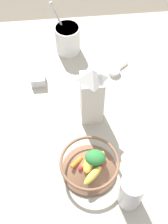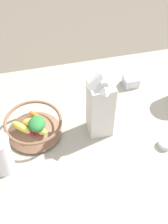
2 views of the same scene
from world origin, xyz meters
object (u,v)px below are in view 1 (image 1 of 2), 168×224
object	(u,v)px
milk_carton	(92,95)
spice_jar	(38,79)
fruit_bowl	(90,165)
yogurt_tub	(68,38)
drinking_cup	(131,192)

from	to	relation	value
milk_carton	spice_jar	bearing A→B (deg)	46.99
fruit_bowl	yogurt_tub	world-z (taller)	yogurt_tub
yogurt_tub	spice_jar	size ratio (longest dim) A/B	3.82
yogurt_tub	spice_jar	distance (m)	0.22
milk_carton	yogurt_tub	distance (m)	0.36
drinking_cup	spice_jar	xyz separation A→B (m)	(0.51, 0.27, -0.06)
fruit_bowl	milk_carton	size ratio (longest dim) A/B	0.76
spice_jar	milk_carton	bearing A→B (deg)	-133.01
fruit_bowl	milk_carton	world-z (taller)	milk_carton
milk_carton	yogurt_tub	bearing A→B (deg)	9.72
yogurt_tub	fruit_bowl	bearing A→B (deg)	-176.97
drinking_cup	yogurt_tub	bearing A→B (deg)	11.68
drinking_cup	spice_jar	bearing A→B (deg)	28.15
milk_carton	drinking_cup	distance (m)	0.35
milk_carton	spice_jar	distance (m)	0.29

